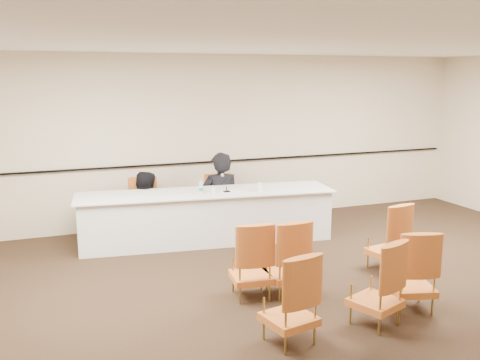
% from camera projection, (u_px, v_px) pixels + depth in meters
% --- Properties ---
extents(floor, '(10.00, 10.00, 0.00)m').
position_uv_depth(floor, '(328.00, 304.00, 6.25)').
color(floor, black).
rests_on(floor, ground).
extents(ceiling, '(10.00, 10.00, 0.00)m').
position_uv_depth(ceiling, '(337.00, 39.00, 5.67)').
color(ceiling, white).
rests_on(ceiling, ground).
extents(wall_back, '(10.00, 0.04, 3.00)m').
position_uv_depth(wall_back, '(218.00, 139.00, 9.63)').
color(wall_back, beige).
rests_on(wall_back, ground).
extents(wall_rail, '(9.80, 0.04, 0.03)m').
position_uv_depth(wall_rail, '(219.00, 161.00, 9.67)').
color(wall_rail, black).
rests_on(wall_rail, wall_back).
extents(panel_table, '(4.14, 1.43, 0.81)m').
position_uv_depth(panel_table, '(207.00, 217.00, 8.54)').
color(panel_table, silver).
rests_on(panel_table, ground).
extents(panelist_main, '(0.74, 0.54, 1.87)m').
position_uv_depth(panelist_main, '(220.00, 206.00, 9.18)').
color(panelist_main, black).
rests_on(panelist_main, ground).
extents(panelist_main_chair, '(0.56, 0.56, 0.95)m').
position_uv_depth(panelist_main_chair, '(220.00, 203.00, 9.17)').
color(panelist_main_chair, '#CC6124').
rests_on(panelist_main_chair, ground).
extents(panelist_second, '(0.94, 0.83, 1.62)m').
position_uv_depth(panelist_second, '(145.00, 219.00, 8.91)').
color(panelist_second, black).
rests_on(panelist_second, ground).
extents(panelist_second_chair, '(0.56, 0.56, 0.95)m').
position_uv_depth(panelist_second_chair, '(144.00, 207.00, 8.87)').
color(panelist_second_chair, '#CC6124').
rests_on(panelist_second_chair, ground).
extents(papers, '(0.30, 0.22, 0.00)m').
position_uv_depth(papers, '(229.00, 191.00, 8.49)').
color(papers, white).
rests_on(papers, panel_table).
extents(microphone, '(0.12, 0.21, 0.28)m').
position_uv_depth(microphone, '(227.00, 183.00, 8.41)').
color(microphone, black).
rests_on(microphone, panel_table).
extents(water_bottle, '(0.07, 0.07, 0.21)m').
position_uv_depth(water_bottle, '(201.00, 186.00, 8.36)').
color(water_bottle, '#17807F').
rests_on(water_bottle, panel_table).
extents(drinking_glass, '(0.08, 0.08, 0.10)m').
position_uv_depth(drinking_glass, '(214.00, 190.00, 8.34)').
color(drinking_glass, white).
rests_on(drinking_glass, panel_table).
extents(coffee_cup, '(0.09, 0.09, 0.12)m').
position_uv_depth(coffee_cup, '(260.00, 187.00, 8.55)').
color(coffee_cup, white).
rests_on(coffee_cup, panel_table).
extents(aud_chair_front_left, '(0.56, 0.56, 0.95)m').
position_uv_depth(aud_chair_front_left, '(251.00, 259.00, 6.36)').
color(aud_chair_front_left, '#CC6124').
rests_on(aud_chair_front_left, ground).
extents(aud_chair_front_mid, '(0.51, 0.51, 0.95)m').
position_uv_depth(aud_chair_front_mid, '(287.00, 257.00, 6.43)').
color(aud_chair_front_mid, '#CC6124').
rests_on(aud_chair_front_mid, ground).
extents(aud_chair_front_right, '(0.58, 0.58, 0.95)m').
position_uv_depth(aud_chair_front_right, '(388.00, 236.00, 7.26)').
color(aud_chair_front_right, '#CC6124').
rests_on(aud_chair_front_right, ground).
extents(aud_chair_back_left, '(0.59, 0.59, 0.95)m').
position_uv_depth(aud_chair_back_left, '(289.00, 297.00, 5.26)').
color(aud_chair_back_left, '#CC6124').
rests_on(aud_chair_back_left, ground).
extents(aud_chair_back_mid, '(0.64, 0.64, 0.95)m').
position_uv_depth(aud_chair_back_mid, '(376.00, 282.00, 5.64)').
color(aud_chair_back_mid, '#CC6124').
rests_on(aud_chair_back_mid, ground).
extents(aud_chair_back_right, '(0.62, 0.62, 0.95)m').
position_uv_depth(aud_chair_back_right, '(412.00, 269.00, 6.03)').
color(aud_chair_back_right, '#CC6124').
rests_on(aud_chair_back_right, ground).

